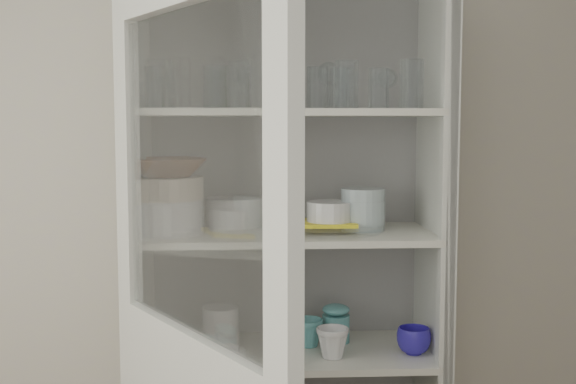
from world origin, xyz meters
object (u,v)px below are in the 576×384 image
(mug_white, at_px, (333,343))
(goblet_3, at_px, (388,87))
(white_ramekin, at_px, (329,211))
(measuring_cups, at_px, (212,353))
(plate_stack_front, at_px, (168,216))
(teal_jar, at_px, (336,326))
(goblet_2, at_px, (329,84))
(mug_blue, at_px, (414,341))
(pantry_cabinet, at_px, (287,320))
(cream_bowl, at_px, (167,188))
(goblet_0, at_px, (231,86))
(grey_bowl_stack, at_px, (363,209))
(mug_teal, at_px, (308,333))
(terracotta_bowl, at_px, (167,167))
(glass_platter, at_px, (329,228))
(white_canister, at_px, (221,328))
(goblet_1, at_px, (279,84))
(plate_stack_back, at_px, (235,212))
(yellow_trivet, at_px, (329,223))

(mug_white, bearing_deg, goblet_3, 23.32)
(white_ramekin, xyz_separation_m, measuring_cups, (-0.39, -0.09, -0.44))
(measuring_cups, bearing_deg, plate_stack_front, 156.96)
(teal_jar, bearing_deg, goblet_2, 148.71)
(mug_white, bearing_deg, measuring_cups, 161.59)
(goblet_3, distance_m, mug_blue, 0.85)
(pantry_cabinet, height_order, cream_bowl, pantry_cabinet)
(goblet_0, xyz_separation_m, grey_bowl_stack, (0.44, -0.06, -0.41))
(mug_teal, bearing_deg, white_ramekin, -48.51)
(pantry_cabinet, xyz_separation_m, goblet_2, (0.14, 0.02, 0.81))
(pantry_cabinet, distance_m, terracotta_bowl, 0.67)
(glass_platter, distance_m, measuring_cups, 0.56)
(plate_stack_front, bearing_deg, white_canister, 14.27)
(white_ramekin, distance_m, mug_teal, 0.42)
(goblet_2, height_order, mug_blue, goblet_2)
(cream_bowl, distance_m, white_canister, 0.51)
(goblet_3, distance_m, terracotta_bowl, 0.78)
(goblet_0, bearing_deg, goblet_1, 2.86)
(glass_platter, distance_m, mug_teal, 0.37)
(pantry_cabinet, bearing_deg, terracotta_bowl, -165.17)
(terracotta_bowl, distance_m, white_canister, 0.57)
(pantry_cabinet, height_order, grey_bowl_stack, pantry_cabinet)
(goblet_2, xyz_separation_m, white_canister, (-0.37, -0.08, -0.81))
(goblet_1, distance_m, cream_bowl, 0.51)
(goblet_1, distance_m, mug_white, 0.87)
(mug_blue, relative_size, teal_jar, 0.98)
(cream_bowl, bearing_deg, plate_stack_back, 39.24)
(measuring_cups, bearing_deg, mug_blue, 2.03)
(goblet_1, distance_m, teal_jar, 0.85)
(plate_stack_back, bearing_deg, white_ramekin, -24.08)
(glass_platter, relative_size, mug_teal, 3.52)
(pantry_cabinet, bearing_deg, white_ramekin, -27.64)
(yellow_trivet, xyz_separation_m, white_ramekin, (0.00, 0.00, 0.04))
(white_canister, bearing_deg, glass_platter, -1.63)
(cream_bowl, xyz_separation_m, terracotta_bowl, (0.00, 0.00, 0.07))
(mug_blue, bearing_deg, plate_stack_back, 172.72)
(measuring_cups, bearing_deg, teal_jar, 21.60)
(white_ramekin, relative_size, grey_bowl_stack, 1.03)
(goblet_3, xyz_separation_m, white_ramekin, (-0.20, -0.08, -0.41))
(white_ramekin, relative_size, teal_jar, 1.33)
(grey_bowl_stack, bearing_deg, mug_white, -135.26)
(cream_bowl, height_order, mug_blue, cream_bowl)
(goblet_0, bearing_deg, glass_platter, -13.03)
(grey_bowl_stack, height_order, measuring_cups, grey_bowl_stack)
(goblet_3, relative_size, plate_stack_front, 0.64)
(cream_bowl, xyz_separation_m, white_ramekin, (0.53, 0.03, -0.08))
(mug_blue, relative_size, mug_teal, 1.10)
(plate_stack_back, xyz_separation_m, white_ramekin, (0.32, -0.14, 0.02))
(plate_stack_front, bearing_deg, yellow_trivet, 3.45)
(plate_stack_front, height_order, white_canister, plate_stack_front)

